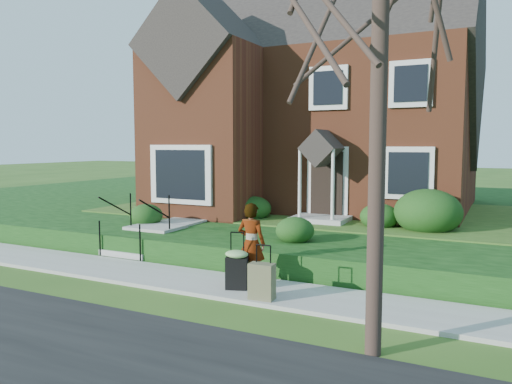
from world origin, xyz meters
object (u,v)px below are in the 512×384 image
Objects in this scene: front_steps at (145,236)px; suitcase_olive at (262,281)px; suitcase_black at (237,267)px; woman at (251,244)px.

front_steps reaches higher than suitcase_olive.
front_steps is 5.23m from suitcase_olive.
front_steps is at bearing 149.62° from suitcase_olive.
suitcase_black is at bearing -27.69° from front_steps.
suitcase_olive is (0.63, -0.82, -0.50)m from woman.
front_steps is 4.33m from woman.
woman reaches higher than suitcase_black.
suitcase_olive is at bearing 127.66° from woman.
woman is at bearing -21.69° from front_steps.
front_steps is at bearing -21.64° from woman.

